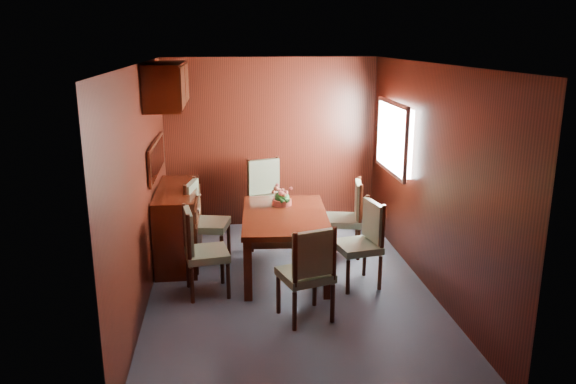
{
  "coord_description": "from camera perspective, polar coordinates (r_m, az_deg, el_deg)",
  "views": [
    {
      "loc": [
        -0.66,
        -5.62,
        2.64
      ],
      "look_at": [
        0.0,
        0.14,
        1.05
      ],
      "focal_mm": 35.0,
      "sensor_mm": 36.0,
      "label": 1
    }
  ],
  "objects": [
    {
      "name": "ground",
      "position": [
        6.25,
        0.15,
        -9.68
      ],
      "size": [
        4.5,
        4.5,
        0.0
      ],
      "primitive_type": "plane",
      "color": "#3F4756",
      "rests_on": "ground"
    },
    {
      "name": "room_shell",
      "position": [
        6.07,
        -1.19,
        5.74
      ],
      "size": [
        3.06,
        4.52,
        2.41
      ],
      "color": "black",
      "rests_on": "ground"
    },
    {
      "name": "sideboard",
      "position": [
        7.0,
        -11.05,
        -3.21
      ],
      "size": [
        0.48,
        1.4,
        0.9
      ],
      "primitive_type": "cube",
      "color": "black",
      "rests_on": "ground"
    },
    {
      "name": "dining_table",
      "position": [
        6.42,
        -0.31,
        -3.09
      ],
      "size": [
        1.05,
        1.58,
        0.72
      ],
      "rotation": [
        0.0,
        0.0,
        -0.07
      ],
      "color": "black",
      "rests_on": "ground"
    },
    {
      "name": "chair_left_near",
      "position": [
        5.98,
        -8.97,
        -5.52
      ],
      "size": [
        0.5,
        0.52,
        0.96
      ],
      "rotation": [
        0.0,
        0.0,
        -1.41
      ],
      "color": "black",
      "rests_on": "ground"
    },
    {
      "name": "chair_left_far",
      "position": [
        6.84,
        -8.74,
        -2.55
      ],
      "size": [
        0.55,
        0.56,
        1.02
      ],
      "rotation": [
        0.0,
        0.0,
        -1.77
      ],
      "color": "black",
      "rests_on": "ground"
    },
    {
      "name": "chair_right_near",
      "position": [
        6.2,
        7.69,
        -4.7
      ],
      "size": [
        0.51,
        0.53,
        0.96
      ],
      "rotation": [
        0.0,
        0.0,
        1.76
      ],
      "color": "black",
      "rests_on": "ground"
    },
    {
      "name": "chair_right_far",
      "position": [
        7.03,
        6.23,
        -2.21
      ],
      "size": [
        0.51,
        0.53,
        0.96
      ],
      "rotation": [
        0.0,
        0.0,
        1.39
      ],
      "color": "black",
      "rests_on": "ground"
    },
    {
      "name": "chair_head",
      "position": [
        5.35,
        2.12,
        -7.82
      ],
      "size": [
        0.57,
        0.56,
        0.97
      ],
      "rotation": [
        0.0,
        0.0,
        0.31
      ],
      "color": "black",
      "rests_on": "ground"
    },
    {
      "name": "chair_foot",
      "position": [
        7.71,
        -2.12,
        -0.13
      ],
      "size": [
        0.64,
        0.63,
        1.06
      ],
      "rotation": [
        0.0,
        0.0,
        3.5
      ],
      "color": "black",
      "rests_on": "ground"
    },
    {
      "name": "flower_centerpiece",
      "position": [
        6.69,
        -0.61,
        -0.36
      ],
      "size": [
        0.25,
        0.25,
        0.25
      ],
      "color": "#C04D3A",
      "rests_on": "dining_table"
    }
  ]
}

